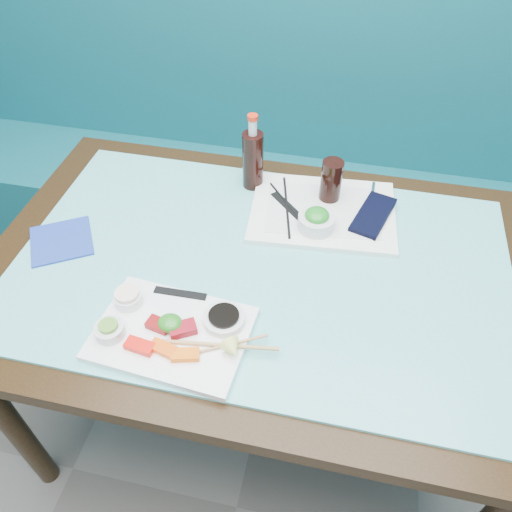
% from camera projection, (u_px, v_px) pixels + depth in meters
% --- Properties ---
extents(booth_bench, '(3.00, 0.56, 1.17)m').
position_uv_depth(booth_bench, '(302.00, 184.00, 2.09)').
color(booth_bench, '#0F555F').
rests_on(booth_bench, ground).
extents(dining_table, '(1.40, 0.90, 0.75)m').
position_uv_depth(dining_table, '(261.00, 288.00, 1.31)').
color(dining_table, black).
rests_on(dining_table, ground).
extents(glass_top, '(1.22, 0.76, 0.01)m').
position_uv_depth(glass_top, '(261.00, 265.00, 1.25)').
color(glass_top, '#5FBEBE').
rests_on(glass_top, dining_table).
extents(sashimi_plate, '(0.35, 0.26, 0.02)m').
position_uv_depth(sashimi_plate, '(172.00, 334.00, 1.09)').
color(sashimi_plate, white).
rests_on(sashimi_plate, glass_top).
extents(salmon_left, '(0.07, 0.04, 0.02)m').
position_uv_depth(salmon_left, '(140.00, 346.00, 1.04)').
color(salmon_left, red).
rests_on(salmon_left, sashimi_plate).
extents(salmon_mid, '(0.06, 0.04, 0.01)m').
position_uv_depth(salmon_mid, '(163.00, 348.00, 1.04)').
color(salmon_mid, '#FF540A').
rests_on(salmon_mid, sashimi_plate).
extents(salmon_right, '(0.06, 0.04, 0.01)m').
position_uv_depth(salmon_right, '(185.00, 355.00, 1.03)').
color(salmon_right, '#FF640A').
rests_on(salmon_right, sashimi_plate).
extents(tuna_left, '(0.06, 0.04, 0.02)m').
position_uv_depth(tuna_left, '(159.00, 325.00, 1.08)').
color(tuna_left, maroon).
rests_on(tuna_left, sashimi_plate).
extents(tuna_right, '(0.07, 0.06, 0.02)m').
position_uv_depth(tuna_right, '(183.00, 329.00, 1.07)').
color(tuna_right, maroon).
rests_on(tuna_right, sashimi_plate).
extents(seaweed_garnish, '(0.07, 0.07, 0.03)m').
position_uv_depth(seaweed_garnish, '(170.00, 323.00, 1.08)').
color(seaweed_garnish, '#23751B').
rests_on(seaweed_garnish, sashimi_plate).
extents(ramekin_wasabi, '(0.07, 0.07, 0.03)m').
position_uv_depth(ramekin_wasabi, '(110.00, 330.00, 1.07)').
color(ramekin_wasabi, silver).
rests_on(ramekin_wasabi, sashimi_plate).
extents(wasabi_fill, '(0.04, 0.04, 0.01)m').
position_uv_depth(wasabi_fill, '(108.00, 326.00, 1.05)').
color(wasabi_fill, '#5C9630').
rests_on(wasabi_fill, ramekin_wasabi).
extents(ramekin_ginger, '(0.06, 0.06, 0.03)m').
position_uv_depth(ramekin_ginger, '(128.00, 299.00, 1.13)').
color(ramekin_ginger, white).
rests_on(ramekin_ginger, sashimi_plate).
extents(ginger_fill, '(0.06, 0.06, 0.01)m').
position_uv_depth(ginger_fill, '(127.00, 294.00, 1.11)').
color(ginger_fill, '#FFE3D1').
rests_on(ginger_fill, ramekin_ginger).
extents(soy_dish, '(0.10, 0.10, 0.02)m').
position_uv_depth(soy_dish, '(224.00, 319.00, 1.09)').
color(soy_dish, silver).
rests_on(soy_dish, sashimi_plate).
extents(soy_fill, '(0.09, 0.09, 0.01)m').
position_uv_depth(soy_fill, '(224.00, 316.00, 1.08)').
color(soy_fill, black).
rests_on(soy_fill, soy_dish).
extents(lemon_wedge, '(0.06, 0.05, 0.04)m').
position_uv_depth(lemon_wedge, '(233.00, 349.00, 1.02)').
color(lemon_wedge, '#F4FD78').
rests_on(lemon_wedge, sashimi_plate).
extents(chopstick_sleeve, '(0.12, 0.02, 0.00)m').
position_uv_depth(chopstick_sleeve, '(180.00, 293.00, 1.15)').
color(chopstick_sleeve, black).
rests_on(chopstick_sleeve, sashimi_plate).
extents(wooden_chopstick_a, '(0.26, 0.04, 0.01)m').
position_uv_depth(wooden_chopstick_a, '(218.00, 345.00, 1.05)').
color(wooden_chopstick_a, tan).
rests_on(wooden_chopstick_a, sashimi_plate).
extents(wooden_chopstick_b, '(0.18, 0.10, 0.01)m').
position_uv_depth(wooden_chopstick_b, '(223.00, 346.00, 1.05)').
color(wooden_chopstick_b, tan).
rests_on(wooden_chopstick_b, sashimi_plate).
extents(serving_tray, '(0.41, 0.32, 0.01)m').
position_uv_depth(serving_tray, '(323.00, 212.00, 1.37)').
color(serving_tray, white).
rests_on(serving_tray, glass_top).
extents(paper_placemat, '(0.33, 0.25, 0.00)m').
position_uv_depth(paper_placemat, '(323.00, 209.00, 1.36)').
color(paper_placemat, silver).
rests_on(paper_placemat, serving_tray).
extents(seaweed_bowl, '(0.11, 0.11, 0.04)m').
position_uv_depth(seaweed_bowl, '(316.00, 222.00, 1.30)').
color(seaweed_bowl, silver).
rests_on(seaweed_bowl, serving_tray).
extents(seaweed_salad, '(0.08, 0.08, 0.03)m').
position_uv_depth(seaweed_salad, '(317.00, 215.00, 1.28)').
color(seaweed_salad, '#1D8120').
rests_on(seaweed_salad, seaweed_bowl).
extents(cola_glass, '(0.06, 0.06, 0.12)m').
position_uv_depth(cola_glass, '(331.00, 181.00, 1.36)').
color(cola_glass, black).
rests_on(cola_glass, serving_tray).
extents(navy_pouch, '(0.12, 0.19, 0.01)m').
position_uv_depth(navy_pouch, '(373.00, 215.00, 1.34)').
color(navy_pouch, black).
rests_on(navy_pouch, serving_tray).
extents(fork, '(0.01, 0.08, 0.01)m').
position_uv_depth(fork, '(373.00, 191.00, 1.41)').
color(fork, silver).
rests_on(fork, serving_tray).
extents(black_chopstick_a, '(0.06, 0.25, 0.01)m').
position_uv_depth(black_chopstick_a, '(287.00, 206.00, 1.37)').
color(black_chopstick_a, black).
rests_on(black_chopstick_a, serving_tray).
extents(black_chopstick_b, '(0.15, 0.18, 0.01)m').
position_uv_depth(black_chopstick_b, '(290.00, 207.00, 1.37)').
color(black_chopstick_b, black).
rests_on(black_chopstick_b, serving_tray).
extents(tray_sleeve, '(0.12, 0.12, 0.00)m').
position_uv_depth(tray_sleeve, '(288.00, 207.00, 1.37)').
color(tray_sleeve, black).
rests_on(tray_sleeve, serving_tray).
extents(cola_bottle_body, '(0.07, 0.07, 0.17)m').
position_uv_depth(cola_bottle_body, '(253.00, 161.00, 1.40)').
color(cola_bottle_body, black).
rests_on(cola_bottle_body, glass_top).
extents(cola_bottle_neck, '(0.03, 0.03, 0.05)m').
position_uv_depth(cola_bottle_neck, '(253.00, 127.00, 1.33)').
color(cola_bottle_neck, silver).
rests_on(cola_bottle_neck, cola_bottle_body).
extents(cola_bottle_cap, '(0.03, 0.03, 0.01)m').
position_uv_depth(cola_bottle_cap, '(253.00, 117.00, 1.31)').
color(cola_bottle_cap, red).
rests_on(cola_bottle_cap, cola_bottle_neck).
extents(blue_napkin, '(0.21, 0.21, 0.01)m').
position_uv_depth(blue_napkin, '(61.00, 241.00, 1.30)').
color(blue_napkin, navy).
rests_on(blue_napkin, glass_top).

